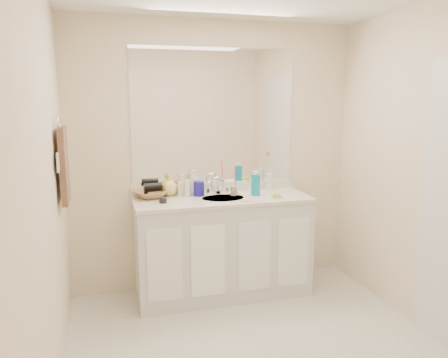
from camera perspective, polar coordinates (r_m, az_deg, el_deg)
name	(u,v)px	position (r m, az deg, el deg)	size (l,w,h in m)	color
floor	(263,356)	(3.21, 5.08, -22.05)	(2.60, 2.60, 0.00)	beige
wall_back	(214,157)	(3.98, -1.26, 2.95)	(2.60, 0.02, 2.40)	beige
wall_front	(401,252)	(1.65, 22.11, -8.87)	(2.60, 0.02, 2.40)	beige
wall_left	(44,195)	(2.59, -22.41, -1.97)	(0.02, 2.60, 2.40)	beige
wall_right	(438,173)	(3.44, 26.14, 0.66)	(0.02, 2.60, 2.40)	beige
vanity_cabinet	(222,247)	(3.90, -0.20, -8.93)	(1.50, 0.55, 0.85)	silver
countertop	(222,199)	(3.78, -0.20, -2.63)	(1.52, 0.57, 0.03)	silver
backsplash	(215,187)	(4.01, -1.20, -1.04)	(1.52, 0.03, 0.08)	silver
sink_basin	(223,199)	(3.76, -0.12, -2.65)	(0.37, 0.37, 0.02)	beige
faucet	(218,187)	(3.91, -0.83, -1.11)	(0.02, 0.02, 0.11)	silver
mirror	(214,117)	(3.94, -1.26, 8.13)	(1.48, 0.01, 1.20)	white
blue_mug	(199,189)	(3.83, -3.29, -1.25)	(0.09, 0.09, 0.13)	navy
tan_cup	(234,191)	(3.85, 1.31, -1.52)	(0.06, 0.06, 0.08)	tan
toothbrush	(235,178)	(3.83, 1.46, 0.07)	(0.01, 0.01, 0.22)	#FE4269
mouthwash_bottle	(256,185)	(3.85, 4.16, -0.75)	(0.08, 0.08, 0.19)	#0E88A9
clear_pump_bottle	(269,182)	(4.06, 5.95, -0.37)	(0.06, 0.06, 0.16)	white
soap_dish	(276,197)	(3.77, 6.87, -2.40)	(0.09, 0.07, 0.01)	silver
green_soap	(276,195)	(3.77, 6.87, -2.12)	(0.07, 0.05, 0.02)	#AFD032
orange_comb	(248,201)	(3.63, 3.11, -2.89)	(0.12, 0.02, 0.00)	orange
dark_jar	(163,200)	(3.61, -7.98, -2.76)	(0.06, 0.06, 0.04)	black
extra_white_bottle	(187,188)	(3.80, -4.84, -1.22)	(0.05, 0.05, 0.15)	white
soap_bottle_white	(193,182)	(3.87, -4.01, -0.44)	(0.08, 0.09, 0.22)	silver
soap_bottle_cream	(183,185)	(3.86, -5.42, -0.80)	(0.08, 0.08, 0.18)	#EEE3C2
soap_bottle_yellow	(169,185)	(3.86, -7.16, -0.81)	(0.14, 0.14, 0.18)	#F0D35D
wicker_basket	(151,194)	(3.80, -9.54, -1.94)	(0.27, 0.27, 0.07)	olive
hair_dryer	(153,187)	(3.79, -9.27, -1.09)	(0.08, 0.08, 0.15)	black
towel_ring	(58,123)	(3.31, -20.82, 6.82)	(0.11, 0.11, 0.01)	silver
hand_towel	(64,165)	(3.34, -20.14, 1.70)	(0.04, 0.32, 0.55)	#483126
switch_plate	(58,162)	(3.14, -20.86, 2.05)	(0.01, 0.09, 0.13)	silver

